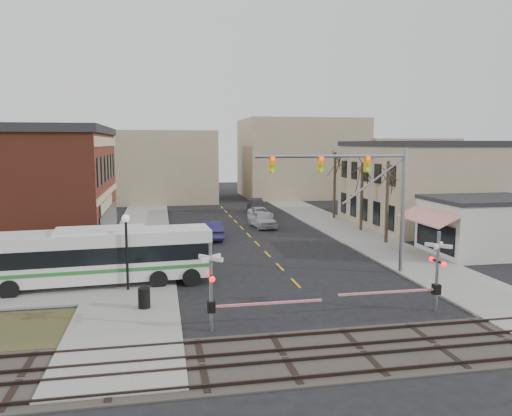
% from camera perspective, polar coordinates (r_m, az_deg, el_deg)
% --- Properties ---
extents(ground, '(160.00, 160.00, 0.00)m').
position_cam_1_polar(ground, '(28.26, 5.64, -9.65)').
color(ground, black).
rests_on(ground, ground).
extents(sidewalk_west, '(5.00, 60.00, 0.12)m').
position_cam_1_polar(sidewalk_west, '(46.64, -12.87, -2.93)').
color(sidewalk_west, gray).
rests_on(sidewalk_west, ground).
extents(sidewalk_east, '(5.00, 60.00, 0.12)m').
position_cam_1_polar(sidewalk_east, '(49.71, 9.60, -2.22)').
color(sidewalk_east, gray).
rests_on(sidewalk_east, ground).
extents(ballast_strip, '(160.00, 5.00, 0.06)m').
position_cam_1_polar(ballast_strip, '(21.16, 12.05, -15.67)').
color(ballast_strip, '#332D28').
rests_on(ballast_strip, ground).
extents(rail_tracks, '(160.00, 3.91, 0.14)m').
position_cam_1_polar(rail_tracks, '(21.13, 12.06, -15.45)').
color(rail_tracks, '#2D231E').
rests_on(rail_tracks, ground).
extents(tan_building, '(20.30, 15.30, 8.50)m').
position_cam_1_polar(tan_building, '(54.84, 22.04, 2.66)').
color(tan_building, '#9B8E6E').
rests_on(tan_building, ground).
extents(awning_shop, '(9.74, 6.20, 4.30)m').
position_cam_1_polar(awning_shop, '(41.01, 24.65, -1.84)').
color(awning_shop, beige).
rests_on(awning_shop, ground).
extents(tree_east_a, '(0.28, 0.28, 6.75)m').
position_cam_1_polar(tree_east_a, '(42.33, 14.76, 0.68)').
color(tree_east_a, '#382B21').
rests_on(tree_east_a, sidewalk_east).
extents(tree_east_b, '(0.28, 0.28, 6.30)m').
position_cam_1_polar(tree_east_b, '(47.91, 11.98, 1.24)').
color(tree_east_b, '#382B21').
rests_on(tree_east_b, sidewalk_east).
extents(tree_east_c, '(0.28, 0.28, 7.20)m').
position_cam_1_polar(tree_east_c, '(55.36, 8.97, 2.59)').
color(tree_east_c, '#382B21').
rests_on(tree_east_c, sidewalk_east).
extents(transit_bus, '(12.75, 3.62, 3.24)m').
position_cam_1_polar(transit_bus, '(30.36, -17.25, -5.18)').
color(transit_bus, silver).
rests_on(transit_bus, ground).
extents(traffic_signal_mast, '(9.69, 0.30, 8.00)m').
position_cam_1_polar(traffic_signal_mast, '(31.56, 12.21, 2.61)').
color(traffic_signal_mast, gray).
rests_on(traffic_signal_mast, ground).
extents(rr_crossing_west, '(5.60, 1.36, 4.00)m').
position_cam_1_polar(rr_crossing_west, '(22.31, -4.06, -9.01)').
color(rr_crossing_west, gray).
rests_on(rr_crossing_west, ground).
extents(rr_crossing_east, '(5.60, 1.36, 4.00)m').
position_cam_1_polar(rr_crossing_east, '(26.12, 19.19, -6.98)').
color(rr_crossing_east, gray).
rests_on(rr_crossing_east, ground).
extents(street_lamp, '(0.44, 0.44, 4.27)m').
position_cam_1_polar(street_lamp, '(28.53, -14.61, -3.12)').
color(street_lamp, black).
rests_on(street_lamp, sidewalk_west).
extents(trash_bin, '(0.60, 0.60, 1.00)m').
position_cam_1_polar(trash_bin, '(25.83, -12.66, -10.00)').
color(trash_bin, black).
rests_on(trash_bin, sidewalk_west).
extents(car_a, '(2.44, 4.99, 1.64)m').
position_cam_1_polar(car_a, '(49.42, 0.71, -1.28)').
color(car_a, '#B8B8BD').
rests_on(car_a, ground).
extents(car_b, '(1.80, 4.87, 1.59)m').
position_cam_1_polar(car_b, '(43.51, -5.18, -2.53)').
color(car_b, '#201C47').
rests_on(car_b, ground).
extents(car_c, '(2.30, 4.68, 1.28)m').
position_cam_1_polar(car_c, '(54.65, 0.49, -0.63)').
color(car_c, silver).
rests_on(car_c, ground).
extents(car_d, '(2.49, 5.48, 1.56)m').
position_cam_1_polar(car_d, '(59.83, 0.18, 0.20)').
color(car_d, '#3A3B3F').
rests_on(car_d, ground).
extents(pedestrian_near, '(0.50, 0.63, 1.52)m').
position_cam_1_polar(pedestrian_near, '(31.89, -13.19, -6.19)').
color(pedestrian_near, '#61534D').
rests_on(pedestrian_near, sidewalk_west).
extents(pedestrian_far, '(1.11, 1.13, 1.83)m').
position_cam_1_polar(pedestrian_far, '(33.25, -13.82, -5.38)').
color(pedestrian_far, '#3A4365').
rests_on(pedestrian_far, sidewalk_west).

